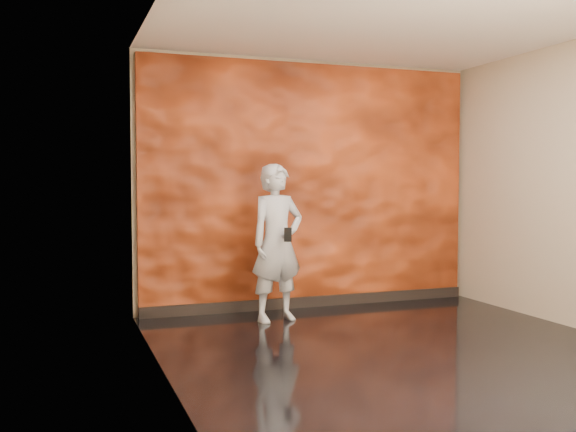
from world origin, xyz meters
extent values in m
cube|color=black|center=(0.00, 0.00, -0.01)|extent=(4.00, 4.00, 0.01)
cube|color=#B5A78C|center=(0.00, 2.00, 1.40)|extent=(4.00, 0.02, 2.80)
cube|color=#B5A78C|center=(-2.00, 0.00, 1.40)|extent=(0.02, 4.00, 2.80)
cube|color=white|center=(0.00, 0.00, 2.80)|extent=(4.00, 4.00, 0.01)
cube|color=#E75722|center=(0.00, 1.96, 1.38)|extent=(3.90, 0.06, 2.75)
cube|color=black|center=(0.00, 1.92, 0.06)|extent=(3.90, 0.04, 0.12)
imported|color=#9FA4AF|center=(-0.62, 1.37, 0.80)|extent=(0.65, 0.50, 1.61)
cube|color=black|center=(-0.59, 1.12, 0.90)|extent=(0.08, 0.04, 0.14)
camera|label=1|loc=(-2.73, -4.81, 1.42)|focal=40.00mm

